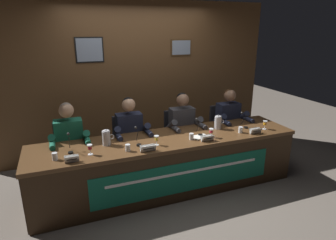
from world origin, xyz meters
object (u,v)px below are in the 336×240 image
object	(u,v)px
chair_far_left	(71,155)
juice_glass_center_left	(157,139)
nameplate_center_left	(148,148)
microphone_center_left	(138,139)
panelist_center_right	(184,127)
water_cup_center_right	(191,137)
nameplate_center_right	(207,138)
chair_far_right	(223,133)
panelist_far_right	(230,121)
nameplate_far_right	(256,131)
juice_glass_far_right	(265,123)
microphone_far_left	(70,146)
microphone_far_right	(245,122)
document_stack_center_right	(200,137)
panelist_far_left	(70,142)
panelist_center_left	(131,134)
nameplate_far_left	(72,159)
conference_table	(171,157)
water_cup_far_right	(241,130)
juice_glass_center_right	(211,131)
microphone_center_right	(199,130)
water_cup_center_left	(128,148)
chair_center_right	(178,140)
juice_glass_far_left	(90,148)
chair_center_left	(128,147)
water_pitcher_left_side	(106,138)
water_cup_far_left	(55,157)

from	to	relation	value
chair_far_left	juice_glass_center_left	distance (m)	1.33
nameplate_center_left	microphone_center_left	size ratio (longest dim) A/B	0.87
panelist_center_right	water_cup_center_right	bearing A→B (deg)	-104.58
nameplate_center_right	chair_far_right	distance (m)	1.24
panelist_far_right	nameplate_far_right	size ratio (longest dim) A/B	7.14
juice_glass_far_right	juice_glass_center_left	bearing A→B (deg)	179.90
microphone_far_left	microphone_far_right	distance (m)	2.46
nameplate_center_right	document_stack_center_right	world-z (taller)	nameplate_center_right
panelist_far_left	panelist_center_left	distance (m)	0.82
nameplate_center_left	panelist_center_right	distance (m)	1.07
nameplate_far_left	juice_glass_center_left	bearing A→B (deg)	6.97
panelist_center_left	conference_table	bearing A→B (deg)	-50.94
nameplate_far_left	nameplate_far_right	distance (m)	2.44
panelist_center_left	water_cup_far_right	distance (m)	1.55
nameplate_far_left	nameplate_center_right	distance (m)	1.68
nameplate_far_left	document_stack_center_right	xyz separation A→B (m)	(1.67, 0.17, -0.03)
chair_far_left	microphone_far_right	bearing A→B (deg)	-13.91
nameplate_far_right	microphone_far_left	bearing A→B (deg)	173.55
nameplate_center_left	juice_glass_center_right	bearing A→B (deg)	8.16
chair_far_left	microphone_center_right	xyz separation A→B (m)	(1.68, -0.64, 0.38)
nameplate_far_left	water_cup_center_right	size ratio (longest dim) A/B	1.81
panelist_center_left	chair_far_right	xyz separation A→B (m)	(1.65, 0.20, -0.28)
juice_glass_far_right	water_cup_far_right	xyz separation A→B (m)	(-0.41, 0.00, -0.05)
water_cup_far_right	panelist_far_right	bearing A→B (deg)	69.72
nameplate_center_left	water_cup_center_left	world-z (taller)	water_cup_center_left
chair_far_left	chair_center_right	world-z (taller)	same
juice_glass_center_right	nameplate_far_right	size ratio (longest dim) A/B	0.72
chair_far_left	juice_glass_far_left	bearing A→B (deg)	-75.51
nameplate_far_left	nameplate_far_right	xyz separation A→B (m)	(2.44, 0.02, -0.00)
nameplate_center_right	microphone_far_right	xyz separation A→B (m)	(0.77, 0.28, 0.03)
panelist_center_left	panelist_center_right	bearing A→B (deg)	0.00
water_cup_center_right	microphone_center_right	size ratio (longest dim) A/B	0.39
water_cup_center_left	juice_glass_far_right	xyz separation A→B (m)	(2.04, 0.05, 0.05)
water_cup_center_right	document_stack_center_right	xyz separation A→B (m)	(0.15, 0.03, -0.03)
panelist_center_left	chair_center_right	distance (m)	0.89
microphone_center_right	nameplate_far_right	world-z (taller)	microphone_center_right
juice_glass_far_left	microphone_far_left	bearing A→B (deg)	143.29
chair_center_left	microphone_far_right	bearing A→B (deg)	-20.49
chair_center_left	water_cup_center_left	distance (m)	0.92
panelist_center_right	nameplate_far_right	xyz separation A→B (m)	(0.78, -0.68, 0.07)
microphone_far_left	chair_center_right	world-z (taller)	microphone_far_left
water_cup_far_right	chair_far_right	bearing A→B (deg)	74.65
juice_glass_far_left	document_stack_center_right	size ratio (longest dim) A/B	0.55
chair_far_right	juice_glass_far_right	xyz separation A→B (m)	(0.20, -0.78, 0.39)
panelist_center_right	juice_glass_far_left	bearing A→B (deg)	-158.64
juice_glass_center_right	water_pitcher_left_side	world-z (taller)	water_pitcher_left_side
water_cup_center_left	panelist_far_left	bearing A→B (deg)	135.09
panelist_far_left	water_cup_far_left	size ratio (longest dim) A/B	14.56
microphone_far_left	nameplate_center_right	size ratio (longest dim) A/B	1.23
nameplate_far_left	panelist_center_right	distance (m)	1.80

